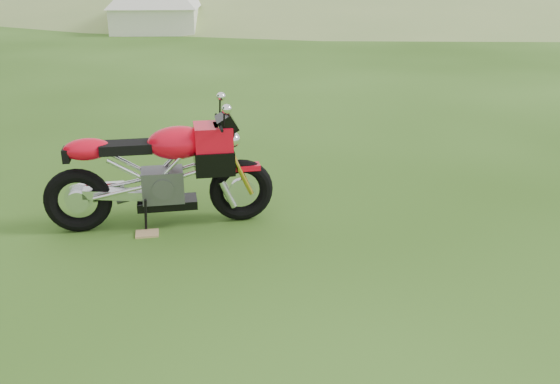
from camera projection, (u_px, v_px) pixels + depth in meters
name	position (u px, v px, depth m)	size (l,w,h in m)	color
ground	(272.00, 282.00, 5.28)	(120.00, 120.00, 0.00)	#26480F
sport_motorcycle	(159.00, 165.00, 6.19)	(2.17, 0.54, 1.30)	red
plywood_board	(147.00, 234.00, 6.18)	(0.23, 0.18, 0.02)	tan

